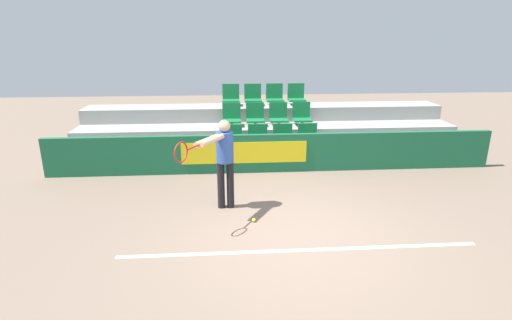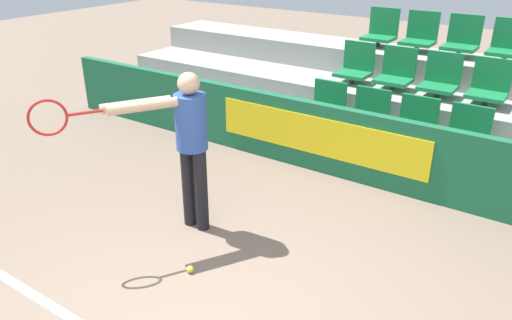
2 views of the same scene
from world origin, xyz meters
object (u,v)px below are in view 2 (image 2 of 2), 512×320
stadium_chair_1 (368,116)px  stadium_chair_10 (462,40)px  tennis_player (184,137)px  stadium_chair_8 (381,31)px  stadium_chair_11 (508,45)px  stadium_chair_0 (326,107)px  stadium_chair_5 (396,72)px  stadium_chair_4 (355,66)px  stadium_chair_2 (415,125)px  stadium_chair_9 (420,35)px  stadium_chair_6 (440,79)px  stadium_chair_7 (489,86)px  tennis_ball (190,269)px  stadium_chair_3 (467,136)px

stadium_chair_1 → stadium_chair_10: size_ratio=1.00×
tennis_player → stadium_chair_8: bearing=118.3°
stadium_chair_11 → stadium_chair_0: bearing=-135.5°
stadium_chair_5 → stadium_chair_11: 1.56m
stadium_chair_4 → stadium_chair_1: bearing=-55.9°
tennis_player → stadium_chair_0: bearing=116.4°
stadium_chair_2 → stadium_chair_9: stadium_chair_9 is taller
stadium_chair_0 → stadium_chair_2: (1.22, 0.00, 0.00)m
stadium_chair_1 → stadium_chair_5: bearing=90.0°
stadium_chair_8 → stadium_chair_5: bearing=-55.9°
stadium_chair_2 → stadium_chair_10: (0.00, 1.80, 0.75)m
stadium_chair_6 → stadium_chair_7: same height
stadium_chair_11 → tennis_ball: 5.38m
stadium_chair_6 → stadium_chair_8: bearing=143.6°
stadium_chair_11 → tennis_player: stadium_chair_11 is taller
stadium_chair_8 → stadium_chair_9: size_ratio=1.00×
stadium_chair_6 → tennis_player: size_ratio=0.35×
stadium_chair_0 → stadium_chair_1: same height
stadium_chair_1 → stadium_chair_6: size_ratio=1.00×
stadium_chair_11 → tennis_player: bearing=-114.8°
stadium_chair_0 → stadium_chair_11: size_ratio=1.00×
stadium_chair_5 → stadium_chair_10: bearing=55.9°
tennis_player → stadium_chair_10: bearing=103.1°
stadium_chair_1 → stadium_chair_11: 2.30m
stadium_chair_8 → stadium_chair_9: same height
stadium_chair_0 → stadium_chair_3: same height
stadium_chair_0 → stadium_chair_11: bearing=44.5°
stadium_chair_3 → stadium_chair_6: bearing=124.1°
stadium_chair_7 → tennis_ball: stadium_chair_7 is taller
stadium_chair_3 → stadium_chair_2: bearing=180.0°
stadium_chair_8 → stadium_chair_11: bearing=0.0°
stadium_chair_0 → stadium_chair_2: same height
stadium_chair_3 → stadium_chair_8: bearing=135.5°
stadium_chair_3 → stadium_chair_7: 0.97m
tennis_ball → tennis_player: bearing=131.4°
stadium_chair_2 → stadium_chair_11: 2.04m
stadium_chair_0 → stadium_chair_5: 1.15m
stadium_chair_11 → stadium_chair_5: bearing=-143.6°
stadium_chair_0 → stadium_chair_7: bearing=26.2°
stadium_chair_3 → stadium_chair_9: 2.30m
stadium_chair_4 → tennis_ball: size_ratio=8.72×
stadium_chair_2 → stadium_chair_6: bearing=90.0°
stadium_chair_7 → stadium_chair_10: 1.15m
stadium_chair_9 → stadium_chair_10: 0.61m
stadium_chair_6 → stadium_chair_10: (0.00, 0.90, 0.37)m
stadium_chair_2 → stadium_chair_4: (-1.22, 0.90, 0.37)m
stadium_chair_6 → stadium_chair_5: bearing=180.0°
stadium_chair_3 → stadium_chair_6: 1.15m
stadium_chair_2 → stadium_chair_4: 1.56m
stadium_chair_2 → stadium_chair_11: stadium_chair_11 is taller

